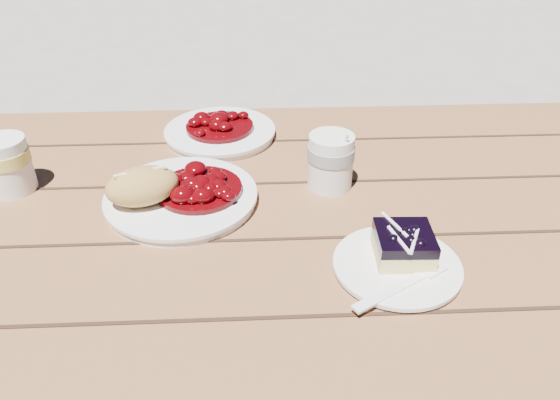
{
  "coord_description": "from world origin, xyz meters",
  "views": [
    {
      "loc": [
        0.25,
        -0.73,
        1.25
      ],
      "look_at": [
        0.28,
        -0.06,
        0.81
      ],
      "focal_mm": 35.0,
      "sensor_mm": 36.0,
      "label": 1
    }
  ],
  "objects_px": {
    "picnic_table": "(120,289)",
    "main_plate": "(181,198)",
    "second_cup": "(8,165)",
    "bread_roll": "(142,186)",
    "coffee_cup": "(331,161)",
    "blueberry_cake": "(404,244)",
    "second_plate": "(220,133)",
    "dessert_plate": "(397,267)"
  },
  "relations": [
    {
      "from": "dessert_plate",
      "to": "blueberry_cake",
      "type": "xyz_separation_m",
      "value": [
        0.01,
        0.02,
        0.03
      ]
    },
    {
      "from": "second_plate",
      "to": "second_cup",
      "type": "bearing_deg",
      "value": -151.88
    },
    {
      "from": "picnic_table",
      "to": "coffee_cup",
      "type": "relative_size",
      "value": 21.17
    },
    {
      "from": "coffee_cup",
      "to": "second_plate",
      "type": "bearing_deg",
      "value": 135.08
    },
    {
      "from": "bread_roll",
      "to": "coffee_cup",
      "type": "height_order",
      "value": "coffee_cup"
    },
    {
      "from": "picnic_table",
      "to": "second_cup",
      "type": "distance_m",
      "value": 0.28
    },
    {
      "from": "bread_roll",
      "to": "coffee_cup",
      "type": "distance_m",
      "value": 0.31
    },
    {
      "from": "bread_roll",
      "to": "picnic_table",
      "type": "bearing_deg",
      "value": -173.4
    },
    {
      "from": "bread_roll",
      "to": "coffee_cup",
      "type": "xyz_separation_m",
      "value": [
        0.3,
        0.06,
        0.0
      ]
    },
    {
      "from": "blueberry_cake",
      "to": "dessert_plate",
      "type": "bearing_deg",
      "value": -121.74
    },
    {
      "from": "picnic_table",
      "to": "dessert_plate",
      "type": "relative_size",
      "value": 11.71
    },
    {
      "from": "picnic_table",
      "to": "main_plate",
      "type": "bearing_deg",
      "value": 12.83
    },
    {
      "from": "second_plate",
      "to": "blueberry_cake",
      "type": "bearing_deg",
      "value": -56.19
    },
    {
      "from": "blueberry_cake",
      "to": "coffee_cup",
      "type": "xyz_separation_m",
      "value": [
        -0.08,
        0.21,
        0.02
      ]
    },
    {
      "from": "coffee_cup",
      "to": "blueberry_cake",
      "type": "bearing_deg",
      "value": -70.21
    },
    {
      "from": "dessert_plate",
      "to": "coffee_cup",
      "type": "bearing_deg",
      "value": 106.25
    },
    {
      "from": "main_plate",
      "to": "blueberry_cake",
      "type": "height_order",
      "value": "blueberry_cake"
    },
    {
      "from": "picnic_table",
      "to": "coffee_cup",
      "type": "xyz_separation_m",
      "value": [
        0.37,
        0.07,
        0.21
      ]
    },
    {
      "from": "coffee_cup",
      "to": "second_cup",
      "type": "relative_size",
      "value": 1.0
    },
    {
      "from": "picnic_table",
      "to": "main_plate",
      "type": "height_order",
      "value": "main_plate"
    },
    {
      "from": "picnic_table",
      "to": "bread_roll",
      "type": "bearing_deg",
      "value": 6.6
    },
    {
      "from": "main_plate",
      "to": "blueberry_cake",
      "type": "bearing_deg",
      "value": -27.45
    },
    {
      "from": "bread_roll",
      "to": "dessert_plate",
      "type": "bearing_deg",
      "value": -23.88
    },
    {
      "from": "main_plate",
      "to": "blueberry_cake",
      "type": "distance_m",
      "value": 0.37
    },
    {
      "from": "blueberry_cake",
      "to": "second_cup",
      "type": "xyz_separation_m",
      "value": [
        -0.61,
        0.22,
        0.02
      ]
    },
    {
      "from": "picnic_table",
      "to": "bread_roll",
      "type": "xyz_separation_m",
      "value": [
        0.07,
        0.01,
        0.21
      ]
    },
    {
      "from": "blueberry_cake",
      "to": "picnic_table",
      "type": "bearing_deg",
      "value": 164.43
    },
    {
      "from": "bread_roll",
      "to": "dessert_plate",
      "type": "height_order",
      "value": "bread_roll"
    },
    {
      "from": "dessert_plate",
      "to": "blueberry_cake",
      "type": "bearing_deg",
      "value": 56.31
    },
    {
      "from": "blueberry_cake",
      "to": "coffee_cup",
      "type": "distance_m",
      "value": 0.22
    },
    {
      "from": "picnic_table",
      "to": "second_plate",
      "type": "xyz_separation_m",
      "value": [
        0.17,
        0.27,
        0.17
      ]
    },
    {
      "from": "second_cup",
      "to": "picnic_table",
      "type": "bearing_deg",
      "value": -26.3
    },
    {
      "from": "second_cup",
      "to": "coffee_cup",
      "type": "bearing_deg",
      "value": -1.39
    },
    {
      "from": "main_plate",
      "to": "blueberry_cake",
      "type": "xyz_separation_m",
      "value": [
        0.32,
        -0.17,
        0.02
      ]
    },
    {
      "from": "main_plate",
      "to": "second_plate",
      "type": "distance_m",
      "value": 0.24
    },
    {
      "from": "picnic_table",
      "to": "dessert_plate",
      "type": "xyz_separation_m",
      "value": [
        0.44,
        -0.16,
        0.17
      ]
    },
    {
      "from": "bread_roll",
      "to": "second_cup",
      "type": "bearing_deg",
      "value": 162.26
    },
    {
      "from": "main_plate",
      "to": "second_cup",
      "type": "distance_m",
      "value": 0.3
    },
    {
      "from": "picnic_table",
      "to": "second_cup",
      "type": "height_order",
      "value": "second_cup"
    },
    {
      "from": "bread_roll",
      "to": "blueberry_cake",
      "type": "relative_size",
      "value": 1.44
    },
    {
      "from": "picnic_table",
      "to": "blueberry_cake",
      "type": "bearing_deg",
      "value": -17.52
    },
    {
      "from": "main_plate",
      "to": "second_cup",
      "type": "bearing_deg",
      "value": 169.25
    }
  ]
}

